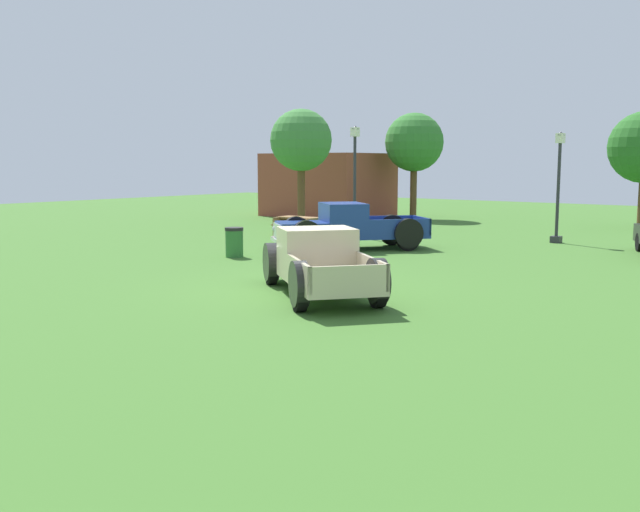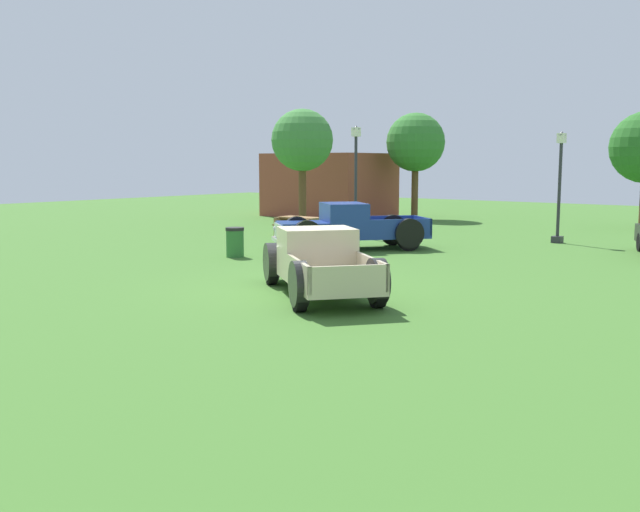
# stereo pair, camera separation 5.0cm
# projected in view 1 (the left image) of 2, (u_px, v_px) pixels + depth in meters

# --- Properties ---
(ground_plane) EXTENTS (80.00, 80.00, 0.00)m
(ground_plane) POSITION_uv_depth(u_px,v_px,m) (309.00, 290.00, 16.86)
(ground_plane) COLOR #3D6B28
(pickup_truck_foreground) EXTENTS (4.95, 4.43, 1.51)m
(pickup_truck_foreground) POSITION_uv_depth(u_px,v_px,m) (316.00, 262.00, 16.40)
(pickup_truck_foreground) COLOR #C6B793
(pickup_truck_foreground) RESTS_ON ground_plane
(pickup_truck_behind_left) EXTENTS (4.79, 5.26, 1.62)m
(pickup_truck_behind_left) POSITION_uv_depth(u_px,v_px,m) (341.00, 227.00, 24.55)
(pickup_truck_behind_left) COLOR navy
(pickup_truck_behind_left) RESTS_ON ground_plane
(lamp_post_near) EXTENTS (0.36, 0.36, 4.15)m
(lamp_post_near) POSITION_uv_depth(u_px,v_px,m) (558.00, 185.00, 26.48)
(lamp_post_near) COLOR #2D2D33
(lamp_post_near) RESTS_ON ground_plane
(lamp_post_far) EXTENTS (0.36, 0.36, 4.46)m
(lamp_post_far) POSITION_uv_depth(u_px,v_px,m) (355.00, 179.00, 28.57)
(lamp_post_far) COLOR #2D2D33
(lamp_post_far) RESTS_ON ground_plane
(picnic_table) EXTENTS (1.82, 1.51, 0.78)m
(picnic_table) POSITION_uv_depth(u_px,v_px,m) (299.00, 224.00, 29.26)
(picnic_table) COLOR olive
(picnic_table) RESTS_ON ground_plane
(trash_can) EXTENTS (0.59, 0.59, 0.95)m
(trash_can) POSITION_uv_depth(u_px,v_px,m) (234.00, 242.00, 22.63)
(trash_can) COLOR #2D6B2D
(trash_can) RESTS_ON ground_plane
(oak_tree_east) EXTENTS (2.92, 2.92, 5.51)m
(oak_tree_east) POSITION_uv_depth(u_px,v_px,m) (301.00, 141.00, 33.39)
(oak_tree_east) COLOR brown
(oak_tree_east) RESTS_ON ground_plane
(oak_tree_west) EXTENTS (3.11, 3.11, 5.64)m
(oak_tree_west) POSITION_uv_depth(u_px,v_px,m) (414.00, 143.00, 37.80)
(oak_tree_west) COLOR brown
(oak_tree_west) RESTS_ON ground_plane
(brick_pavilion) EXTENTS (6.19, 4.98, 3.51)m
(brick_pavilion) POSITION_uv_depth(u_px,v_px,m) (328.00, 185.00, 40.22)
(brick_pavilion) COLOR brown
(brick_pavilion) RESTS_ON ground_plane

